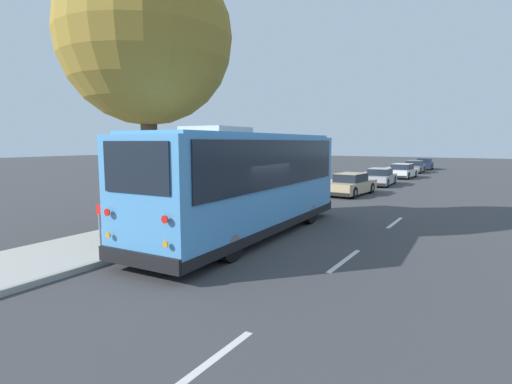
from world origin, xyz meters
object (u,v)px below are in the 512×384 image
at_px(parked_sedan_white, 402,171).
at_px(sign_post_far, 148,221).
at_px(sign_post_near, 100,229).
at_px(shuttle_bus, 247,179).
at_px(parked_sedan_gray, 414,167).
at_px(parked_sedan_navy, 424,164).
at_px(street_tree, 149,27).
at_px(parked_sedan_silver, 380,177).
at_px(parked_sedan_tan, 351,185).

distance_m(parked_sedan_white, sign_post_far, 28.79).
relative_size(sign_post_near, sign_post_far, 1.09).
height_order(shuttle_bus, parked_sedan_gray, shuttle_bus).
height_order(sign_post_near, sign_post_far, sign_post_near).
relative_size(parked_sedan_gray, sign_post_near, 3.16).
bearing_deg(shuttle_bus, parked_sedan_navy, -1.90).
xyz_separation_m(street_tree, sign_post_near, (-2.88, -0.90, -5.97)).
xyz_separation_m(parked_sedan_silver, parked_sedan_gray, (14.34, 0.10, 0.01)).
xyz_separation_m(parked_sedan_tan, parked_sedan_white, (13.66, -0.24, -0.02)).
height_order(parked_sedan_silver, parked_sedan_gray, parked_sedan_gray).
height_order(parked_sedan_navy, sign_post_near, sign_post_near).
xyz_separation_m(parked_sedan_silver, street_tree, (-20.39, 2.37, 6.26)).
bearing_deg(parked_sedan_gray, parked_sedan_navy, -1.55).
distance_m(parked_sedan_white, parked_sedan_navy, 13.18).
height_order(parked_sedan_tan, parked_sedan_navy, parked_sedan_tan).
height_order(parked_sedan_navy, street_tree, street_tree).
relative_size(parked_sedan_navy, street_tree, 0.45).
bearing_deg(parked_sedan_navy, parked_sedan_tan, 175.80).
bearing_deg(parked_sedan_gray, parked_sedan_white, -179.10).
bearing_deg(street_tree, sign_post_near, -162.69).
xyz_separation_m(parked_sedan_white, street_tree, (-27.56, 2.52, 6.25)).
distance_m(parked_sedan_tan, sign_post_far, 15.15).
bearing_deg(sign_post_far, parked_sedan_gray, -2.20).
distance_m(street_tree, sign_post_far, 6.23).
relative_size(parked_sedan_white, parked_sedan_gray, 0.98).
xyz_separation_m(parked_sedan_gray, sign_post_near, (-37.61, 1.38, 0.28)).
bearing_deg(sign_post_far, shuttle_bus, -32.08).
bearing_deg(parked_sedan_tan, parked_sedan_navy, 4.31).
height_order(parked_sedan_tan, parked_sedan_gray, parked_sedan_tan).
xyz_separation_m(parked_sedan_white, sign_post_near, (-30.44, 1.63, 0.28)).
distance_m(parked_sedan_gray, sign_post_far, 35.94).
distance_m(parked_sedan_silver, street_tree, 21.46).
bearing_deg(shuttle_bus, sign_post_near, 156.13).
bearing_deg(parked_sedan_white, parked_sedan_navy, 3.68).
bearing_deg(parked_sedan_navy, parked_sedan_gray, 175.41).
xyz_separation_m(street_tree, sign_post_far, (-1.18, -0.90, -6.05)).
relative_size(parked_sedan_white, parked_sedan_navy, 0.96).
height_order(parked_sedan_white, sign_post_far, sign_post_far).
bearing_deg(sign_post_near, parked_sedan_navy, -1.88).
bearing_deg(parked_sedan_navy, parked_sedan_silver, 176.02).
bearing_deg(street_tree, parked_sedan_gray, -3.75).
relative_size(parked_sedan_gray, street_tree, 0.44).
bearing_deg(parked_sedan_navy, street_tree, 172.62).
relative_size(parked_sedan_silver, sign_post_near, 3.19).
xyz_separation_m(parked_sedan_gray, sign_post_far, (-35.92, 1.38, 0.20)).
bearing_deg(parked_sedan_navy, sign_post_far, 173.94).
bearing_deg(parked_sedan_tan, parked_sedan_gray, 4.42).
relative_size(parked_sedan_silver, sign_post_far, 3.47).
xyz_separation_m(parked_sedan_tan, parked_sedan_silver, (6.49, -0.09, -0.03)).
bearing_deg(parked_sedan_tan, shuttle_bus, -173.78).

